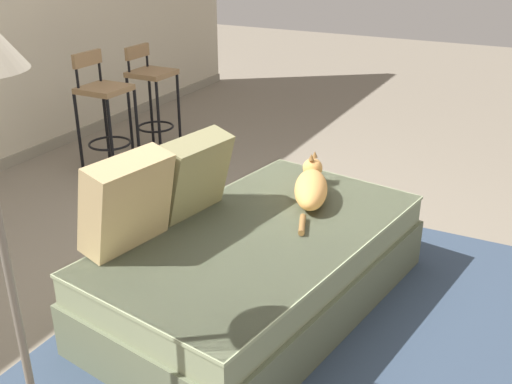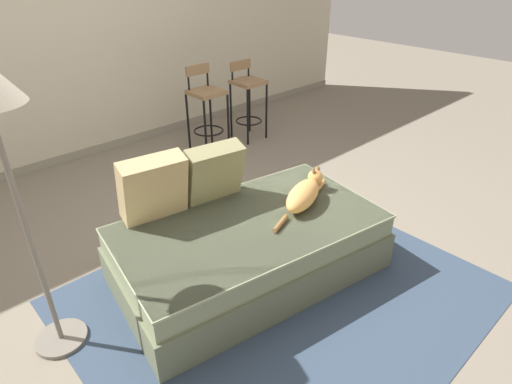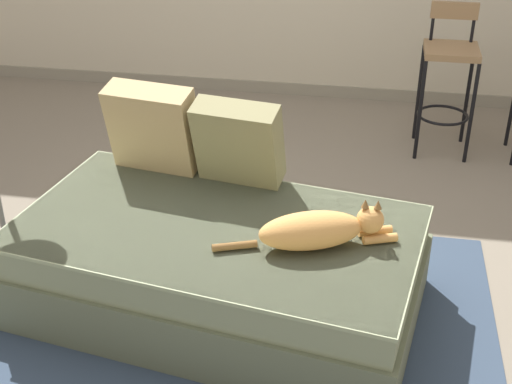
# 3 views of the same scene
# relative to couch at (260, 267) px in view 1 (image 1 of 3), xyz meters

# --- Properties ---
(ground_plane) EXTENTS (16.00, 16.00, 0.00)m
(ground_plane) POSITION_rel_couch_xyz_m (0.00, 0.40, -0.21)
(ground_plane) COLOR slate
(ground_plane) RESTS_ON ground
(area_rug) EXTENTS (2.40, 2.06, 0.01)m
(area_rug) POSITION_rel_couch_xyz_m (0.00, -0.30, -0.21)
(area_rug) COLOR #334256
(area_rug) RESTS_ON ground
(couch) EXTENTS (1.84, 1.23, 0.41)m
(couch) POSITION_rel_couch_xyz_m (0.00, 0.00, 0.00)
(couch) COLOR #636B50
(couch) RESTS_ON ground
(throw_pillow_corner) EXTENTS (0.44, 0.29, 0.43)m
(throw_pillow_corner) POSITION_rel_couch_xyz_m (-0.40, 0.45, 0.42)
(throw_pillow_corner) COLOR tan
(throw_pillow_corner) RESTS_ON couch
(throw_pillow_middle) EXTENTS (0.42, 0.30, 0.41)m
(throw_pillow_middle) POSITION_rel_couch_xyz_m (0.02, 0.38, 0.41)
(throw_pillow_middle) COLOR #847F56
(throw_pillow_middle) RESTS_ON couch
(cat) EXTENTS (0.73, 0.32, 0.19)m
(cat) POSITION_rel_couch_xyz_m (0.43, -0.08, 0.28)
(cat) COLOR tan
(cat) RESTS_ON couch
(bar_stool_near_window) EXTENTS (0.33, 0.33, 0.91)m
(bar_stool_near_window) POSITION_rel_couch_xyz_m (1.04, 1.81, 0.32)
(bar_stool_near_window) COLOR black
(bar_stool_near_window) RESTS_ON ground
(bar_stool_by_doorway) EXTENTS (0.32, 0.32, 0.87)m
(bar_stool_by_doorway) POSITION_rel_couch_xyz_m (1.62, 1.81, 0.31)
(bar_stool_by_doorway) COLOR black
(bar_stool_by_doorway) RESTS_ON ground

